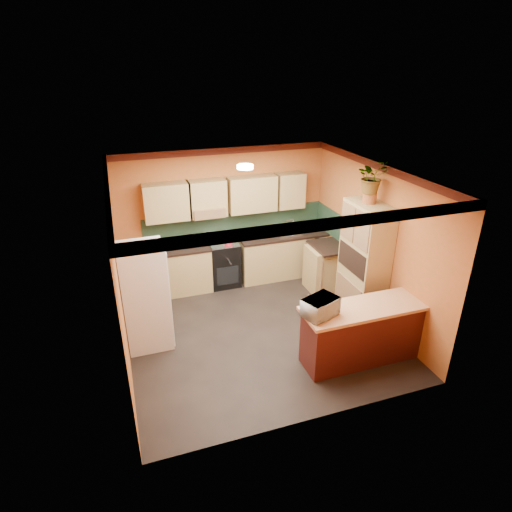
{
  "coord_description": "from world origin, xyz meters",
  "views": [
    {
      "loc": [
        -1.97,
        -5.75,
        4.18
      ],
      "look_at": [
        0.13,
        0.45,
        1.17
      ],
      "focal_mm": 30.0,
      "sensor_mm": 36.0,
      "label": 1
    }
  ],
  "objects_px": {
    "breakfast_bar": "(362,334)",
    "microwave": "(320,307)",
    "pantry": "(364,263)",
    "fridge": "(145,296)",
    "stove": "(224,263)",
    "base_cabinets_back": "(253,260)"
  },
  "relations": [
    {
      "from": "pantry",
      "to": "breakfast_bar",
      "type": "relative_size",
      "value": 1.17
    },
    {
      "from": "pantry",
      "to": "breakfast_bar",
      "type": "distance_m",
      "value": 1.36
    },
    {
      "from": "breakfast_bar",
      "to": "microwave",
      "type": "xyz_separation_m",
      "value": [
        -0.74,
        0.0,
        0.63
      ]
    },
    {
      "from": "breakfast_bar",
      "to": "microwave",
      "type": "distance_m",
      "value": 0.97
    },
    {
      "from": "stove",
      "to": "base_cabinets_back",
      "type": "bearing_deg",
      "value": 0.0
    },
    {
      "from": "base_cabinets_back",
      "to": "pantry",
      "type": "height_order",
      "value": "pantry"
    },
    {
      "from": "base_cabinets_back",
      "to": "pantry",
      "type": "xyz_separation_m",
      "value": [
        1.32,
        -1.96,
        0.61
      ]
    },
    {
      "from": "base_cabinets_back",
      "to": "microwave",
      "type": "xyz_separation_m",
      "value": [
        -0.02,
        -3.02,
        0.63
      ]
    },
    {
      "from": "fridge",
      "to": "stove",
      "type": "bearing_deg",
      "value": 43.26
    },
    {
      "from": "base_cabinets_back",
      "to": "fridge",
      "type": "distance_m",
      "value": 2.78
    },
    {
      "from": "pantry",
      "to": "base_cabinets_back",
      "type": "bearing_deg",
      "value": 124.05
    },
    {
      "from": "fridge",
      "to": "pantry",
      "type": "distance_m",
      "value": 3.63
    },
    {
      "from": "pantry",
      "to": "fridge",
      "type": "bearing_deg",
      "value": 173.53
    },
    {
      "from": "base_cabinets_back",
      "to": "microwave",
      "type": "relative_size",
      "value": 7.48
    },
    {
      "from": "stove",
      "to": "pantry",
      "type": "relative_size",
      "value": 0.43
    },
    {
      "from": "pantry",
      "to": "breakfast_bar",
      "type": "height_order",
      "value": "pantry"
    },
    {
      "from": "breakfast_bar",
      "to": "fridge",
      "type": "bearing_deg",
      "value": 153.9
    },
    {
      "from": "base_cabinets_back",
      "to": "fridge",
      "type": "bearing_deg",
      "value": -145.69
    },
    {
      "from": "stove",
      "to": "breakfast_bar",
      "type": "relative_size",
      "value": 0.51
    },
    {
      "from": "base_cabinets_back",
      "to": "stove",
      "type": "xyz_separation_m",
      "value": [
        -0.62,
        -0.0,
        0.02
      ]
    },
    {
      "from": "base_cabinets_back",
      "to": "pantry",
      "type": "relative_size",
      "value": 1.74
    },
    {
      "from": "breakfast_bar",
      "to": "microwave",
      "type": "relative_size",
      "value": 3.69
    }
  ]
}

